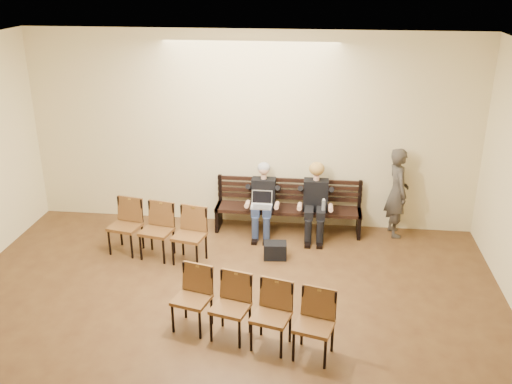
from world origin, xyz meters
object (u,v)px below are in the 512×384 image
chair_row_back (250,313)px  laptop (261,207)px  seated_man (263,201)px  bag (275,250)px  seated_woman (315,203)px  water_bottle (323,212)px  passerby (398,186)px  bench (288,219)px  chair_row_front (157,232)px

chair_row_back → laptop: bearing=108.0°
seated_man → bag: (0.30, -0.93, -0.48)m
seated_woman → water_bottle: bearing=-57.1°
bag → seated_man: bearing=107.8°
seated_woman → passerby: passerby is taller
bench → seated_man: seated_man is taller
seated_man → bag: seated_man is taller
chair_row_back → passerby: bearing=72.1°
seated_man → bag: size_ratio=3.35×
bench → chair_row_back: (-0.25, -3.31, 0.21)m
seated_man → bench: bearing=15.4°
bag → chair_row_front: chair_row_front is taller
bench → seated_woman: 0.63m
laptop → passerby: 2.40m
water_bottle → bench: bearing=151.5°
water_bottle → seated_woman: bearing=122.9°
bench → laptop: size_ratio=7.21×
seated_man → chair_row_back: 3.20m
chair_row_front → passerby: bearing=29.9°
seated_woman → chair_row_front: bearing=-156.5°
laptop → bag: bearing=-69.7°
bag → passerby: size_ratio=0.20×
seated_woman → bench: bearing=166.0°
passerby → chair_row_front: bearing=97.4°
bench → passerby: 2.02m
bag → chair_row_front: bearing=-174.8°
seated_woman → bag: bearing=-123.5°
laptop → passerby: passerby is taller
bench → seated_woman: seated_woman is taller
passerby → laptop: bearing=89.1°
bench → passerby: passerby is taller
chair_row_front → seated_woman: bearing=34.9°
seated_woman → bag: seated_woman is taller
seated_woman → laptop: bearing=-167.6°
water_bottle → passerby: size_ratio=0.12×
chair_row_back → chair_row_front: bearing=145.1°
chair_row_front → bench: bearing=42.1°
laptop → chair_row_front: 1.85m
laptop → water_bottle: laptop is taller
seated_man → chair_row_front: size_ratio=0.76×
seated_man → chair_row_front: (-1.62, -1.11, -0.17)m
chair_row_front → chair_row_back: chair_row_front is taller
water_bottle → passerby: passerby is taller
laptop → chair_row_back: (0.20, -2.99, -0.15)m
seated_woman → laptop: seated_woman is taller
laptop → water_bottle: 1.07m
laptop → bag: (0.31, -0.73, -0.44)m
water_bottle → chair_row_back: size_ratio=0.10×
seated_man → laptop: 0.21m
bench → bag: bench is taller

